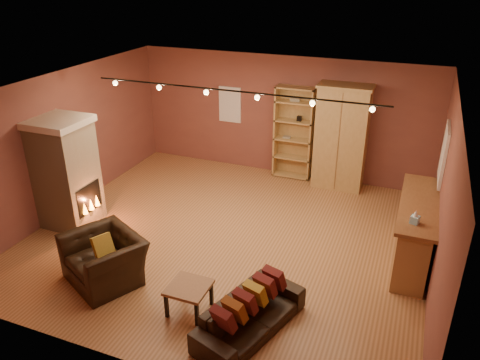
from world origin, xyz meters
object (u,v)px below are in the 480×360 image
at_px(bar_counter, 415,231).
at_px(coffee_table, 189,290).
at_px(armoire, 341,137).
at_px(loveseat, 250,309).
at_px(fireplace, 67,173).
at_px(bookcase, 294,132).
at_px(armchair, 104,252).

xyz_separation_m(bar_counter, coffee_table, (-2.93, -2.59, -0.18)).
distance_m(armoire, loveseat, 5.16).
height_order(loveseat, coffee_table, loveseat).
bearing_deg(fireplace, bookcase, 47.81).
relative_size(loveseat, coffee_table, 3.17).
distance_m(armoire, armchair, 5.63).
relative_size(fireplace, bar_counter, 0.93).
xyz_separation_m(armoire, loveseat, (-0.22, -5.09, -0.81)).
height_order(bar_counter, armchair, bar_counter).
relative_size(bar_counter, loveseat, 1.24).
height_order(armchair, coffee_table, armchair).
relative_size(fireplace, coffee_table, 3.66).
xyz_separation_m(bookcase, bar_counter, (2.86, -2.63, -0.55)).
relative_size(loveseat, armchair, 1.31).
xyz_separation_m(loveseat, armchair, (-2.56, 0.24, 0.15)).
relative_size(bookcase, bar_counter, 0.95).
xyz_separation_m(fireplace, armoire, (4.50, 3.55, 0.12)).
relative_size(bookcase, loveseat, 1.18).
bearing_deg(coffee_table, fireplace, 155.85).
xyz_separation_m(fireplace, bookcase, (3.39, 3.74, 0.04)).
height_order(armoire, loveseat, armoire).
height_order(armoire, bar_counter, armoire).
bearing_deg(bar_counter, bookcase, 137.35).
distance_m(armoire, bar_counter, 3.07).
relative_size(fireplace, armoire, 0.90).
distance_m(fireplace, bookcase, 5.04).
xyz_separation_m(bar_counter, armchair, (-4.52, -2.41, -0.04)).
bearing_deg(bar_counter, armchair, -151.97).
bearing_deg(fireplace, armchair, -37.09).
distance_m(loveseat, armchair, 2.57).
relative_size(fireplace, loveseat, 1.15).
bearing_deg(armoire, armchair, -119.79).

